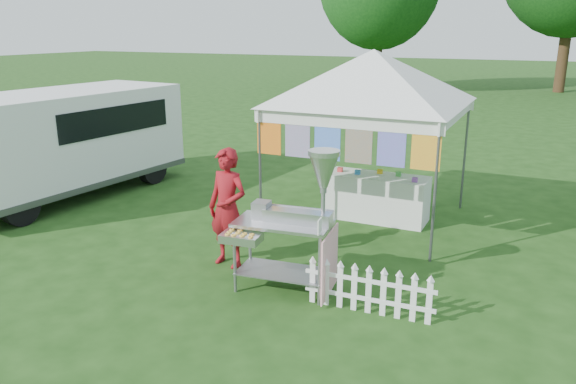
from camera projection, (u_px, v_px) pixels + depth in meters
The scene contains 7 objects.
ground at pixel (284, 301), 7.12m from camera, with size 120.00×120.00×0.00m, color #1A3E11.
canopy_main at pixel (374, 50), 9.32m from camera, with size 4.24×4.24×3.45m.
donut_cart at pixel (298, 211), 7.06m from camera, with size 1.38×1.08×1.91m.
vendor at pixel (228, 208), 8.01m from camera, with size 0.63×0.41×1.73m, color maroon.
cargo_van at pixel (66, 140), 11.43m from camera, with size 2.56×5.29×2.12m.
picket_fence at pixel (369, 291), 6.76m from camera, with size 1.62×0.09×0.56m.
display_table at pixel (376, 197), 10.09m from camera, with size 1.80×0.70×0.81m, color white.
Camera 1 is at (2.79, -5.81, 3.34)m, focal length 35.00 mm.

